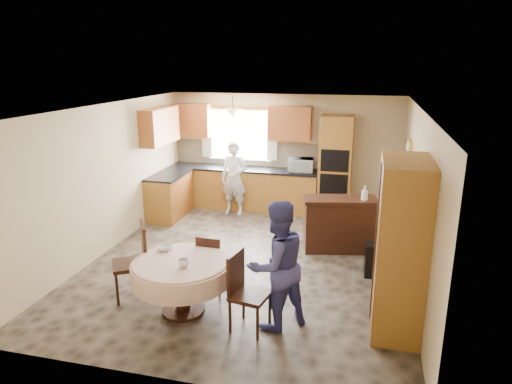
{
  "coord_description": "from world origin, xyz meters",
  "views": [
    {
      "loc": [
        1.76,
        -6.67,
        3.18
      ],
      "look_at": [
        0.04,
        0.3,
        1.11
      ],
      "focal_mm": 32.0,
      "sensor_mm": 36.0,
      "label": 1
    }
  ],
  "objects": [
    {
      "name": "wall_cab_left",
      "position": [
        -2.05,
        2.83,
        1.91
      ],
      "size": [
        0.85,
        0.33,
        0.72
      ],
      "primitive_type": "cube",
      "color": "#AC5B2B",
      "rests_on": "wall_back"
    },
    {
      "name": "oven_lower",
      "position": [
        1.15,
        2.38,
        0.75
      ],
      "size": [
        0.56,
        0.01,
        0.45
      ],
      "primitive_type": "cube",
      "color": "black",
      "rests_on": "oven_tower"
    },
    {
      "name": "chair_left",
      "position": [
        -1.22,
        -1.47,
        0.58
      ],
      "size": [
        0.63,
        0.63,
        1.05
      ],
      "rotation": [
        0.0,
        0.0,
        -1.0
      ],
      "color": "#37190F",
      "rests_on": "floor"
    },
    {
      "name": "ceiling",
      "position": [
        0.0,
        0.0,
        2.5
      ],
      "size": [
        5.0,
        6.0,
        0.01
      ],
      "primitive_type": "cube",
      "color": "white",
      "rests_on": "wall_back"
    },
    {
      "name": "wall_back",
      "position": [
        0.0,
        3.0,
        1.25
      ],
      "size": [
        5.0,
        0.02,
        2.5
      ],
      "primitive_type": "cube",
      "color": "tan",
      "rests_on": "floor"
    },
    {
      "name": "bottle_sideboard",
      "position": [
        1.77,
        0.84,
        1.03
      ],
      "size": [
        0.12,
        0.12,
        0.3
      ],
      "primitive_type": "imported",
      "rotation": [
        0.0,
        0.0,
        -0.06
      ],
      "color": "silver",
      "rests_on": "sideboard"
    },
    {
      "name": "wall_right",
      "position": [
        2.5,
        0.0,
        1.25
      ],
      "size": [
        0.02,
        6.0,
        2.5
      ],
      "primitive_type": "cube",
      "color": "tan",
      "rests_on": "floor"
    },
    {
      "name": "dining_table",
      "position": [
        -0.45,
        -1.72,
        0.56
      ],
      "size": [
        1.28,
        1.28,
        0.72
      ],
      "color": "#37190F",
      "rests_on": "floor"
    },
    {
      "name": "base_cab_back",
      "position": [
        -0.85,
        2.7,
        0.44
      ],
      "size": [
        3.3,
        0.6,
        0.88
      ],
      "primitive_type": "cube",
      "color": "#B58430",
      "rests_on": "floor"
    },
    {
      "name": "wall_left",
      "position": [
        -2.5,
        0.0,
        1.25
      ],
      "size": [
        0.02,
        6.0,
        2.5
      ],
      "primitive_type": "cube",
      "color": "tan",
      "rests_on": "floor"
    },
    {
      "name": "sideboard",
      "position": [
        1.38,
        0.84,
        0.44
      ],
      "size": [
        1.32,
        0.76,
        0.88
      ],
      "primitive_type": "cube",
      "rotation": [
        0.0,
        0.0,
        0.22
      ],
      "color": "#37190F",
      "rests_on": "floor"
    },
    {
      "name": "person_dining",
      "position": [
        0.8,
        -1.74,
        0.81
      ],
      "size": [
        1.0,
        0.99,
        1.62
      ],
      "primitive_type": "imported",
      "rotation": [
        0.0,
        0.0,
        3.91
      ],
      "color": "#3D3E86",
      "rests_on": "floor"
    },
    {
      "name": "bowl_sideboard",
      "position": [
        1.09,
        0.84,
        0.91
      ],
      "size": [
        0.23,
        0.23,
        0.06
      ],
      "primitive_type": "imported",
      "rotation": [
        0.0,
        0.0,
        0.03
      ],
      "color": "#B2B2B2",
      "rests_on": "sideboard"
    },
    {
      "name": "space_heater",
      "position": [
        2.02,
        -0.04,
        0.26
      ],
      "size": [
        0.4,
        0.3,
        0.52
      ],
      "primitive_type": "cube",
      "rotation": [
        0.0,
        0.0,
        0.09
      ],
      "color": "black",
      "rests_on": "floor"
    },
    {
      "name": "cupboard",
      "position": [
        2.22,
        -1.37,
        1.05
      ],
      "size": [
        0.55,
        1.1,
        2.11
      ],
      "primitive_type": "cube",
      "color": "#B58430",
      "rests_on": "floor"
    },
    {
      "name": "microwave",
      "position": [
        0.43,
        2.65,
        1.06
      ],
      "size": [
        0.55,
        0.4,
        0.29
      ],
      "primitive_type": "imported",
      "rotation": [
        0.0,
        0.0,
        0.09
      ],
      "color": "silver",
      "rests_on": "counter_back"
    },
    {
      "name": "chair_right",
      "position": [
        0.43,
        -1.88,
        0.54
      ],
      "size": [
        0.5,
        0.5,
        0.98
      ],
      "rotation": [
        0.0,
        0.0,
        1.38
      ],
      "color": "#37190F",
      "rests_on": "floor"
    },
    {
      "name": "oven_upper",
      "position": [
        1.15,
        2.38,
        1.25
      ],
      "size": [
        0.56,
        0.01,
        0.45
      ],
      "primitive_type": "cube",
      "color": "black",
      "rests_on": "oven_tower"
    },
    {
      "name": "curtain_right",
      "position": [
        -0.25,
        2.93,
        1.65
      ],
      "size": [
        0.22,
        0.02,
        1.15
      ],
      "primitive_type": "cube",
      "color": "white",
      "rests_on": "wall_back"
    },
    {
      "name": "curtain_left",
      "position": [
        -1.75,
        2.93,
        1.65
      ],
      "size": [
        0.22,
        0.02,
        1.15
      ],
      "primitive_type": "cube",
      "color": "white",
      "rests_on": "wall_back"
    },
    {
      "name": "person_sink",
      "position": [
        -0.93,
        2.3,
        0.78
      ],
      "size": [
        0.6,
        0.43,
        1.56
      ],
      "primitive_type": "imported",
      "rotation": [
        0.0,
        0.0,
        -0.1
      ],
      "color": "silver",
      "rests_on": "floor"
    },
    {
      "name": "counter_left",
      "position": [
        -2.2,
        1.8,
        0.9
      ],
      "size": [
        0.64,
        1.2,
        0.04
      ],
      "primitive_type": "cube",
      "color": "black",
      "rests_on": "base_cab_left"
    },
    {
      "name": "oven_tower",
      "position": [
        1.15,
        2.69,
        1.06
      ],
      "size": [
        0.66,
        0.62,
        2.12
      ],
      "primitive_type": "cube",
      "color": "#B58430",
      "rests_on": "floor"
    },
    {
      "name": "wall_cab_side",
      "position": [
        -2.33,
        1.8,
        1.91
      ],
      "size": [
        0.33,
        1.2,
        0.72
      ],
      "primitive_type": "cube",
      "color": "#AC5B2B",
      "rests_on": "wall_left"
    },
    {
      "name": "cup_table",
      "position": [
        -0.34,
        -1.88,
        0.78
      ],
      "size": [
        0.14,
        0.14,
        0.11
      ],
      "primitive_type": "imported",
      "rotation": [
        0.0,
        0.0,
        0.07
      ],
      "color": "#B2B2B2",
      "rests_on": "dining_table"
    },
    {
      "name": "wall_front",
      "position": [
        0.0,
        -3.0,
        1.25
      ],
      "size": [
        5.0,
        0.02,
        2.5
      ],
      "primitive_type": "cube",
      "color": "tan",
      "rests_on": "floor"
    },
    {
      "name": "base_cab_left",
      "position": [
        -2.2,
        1.8,
        0.44
      ],
      "size": [
        0.6,
        1.2,
        0.88
      ],
      "primitive_type": "cube",
      "color": "#B58430",
      "rests_on": "floor"
    },
    {
      "name": "bowl_table",
      "position": [
        -0.79,
        -1.45,
        0.76
      ],
      "size": [
        0.21,
        0.21,
        0.06
      ],
      "primitive_type": "imported",
      "rotation": [
        0.0,
        0.0,
        -0.08
      ],
      "color": "#B2B2B2",
      "rests_on": "dining_table"
    },
    {
      "name": "floor",
      "position": [
        0.0,
        0.0,
        0.0
      ],
      "size": [
        5.0,
        6.0,
        0.01
      ],
      "primitive_type": "cube",
      "color": "brown",
      "rests_on": "ground"
    },
    {
      "name": "framed_picture",
      "position": [
        2.47,
        1.42,
        1.66
      ],
      "size": [
        0.06,
        0.53,
        0.43
      ],
      "color": "gold",
      "rests_on": "wall_right"
    },
    {
      "name": "chair_back",
      "position": [
        -0.27,
        -1.11,
        0.47
      ],
      "size": [
        0.38,
        0.38,
        0.86
      ],
      "rotation": [
        0.0,
        0.0,
        3.11
      ],
      "color": "#37190F",
      "rests_on": "floor"
    },
    {
      "name": "window",
      "position": [
        -1.0,
        2.98,
        1.6
      ],
      "size": [
        1.4,
        0.03,
        1.1
      ],
      "primitive_type": "cube",
      "color": "white",
      "rests_on": "wall_back"
    },
    {
      "name": "pendant",
      "position": [
        -1.0,
        2.5,
        2.12
      ],
      "size": [
        0.36,
        0.36,
        0.18
      ],
      "primitive_type": "cone",
      "rotation": [
        3.14,
        0.0,
        0.0
      ],
      "color": "beige",
      "rests_on": "ceiling"
    },
    {
      "name": "backsplash",
      "position": [
        -0.85,
        2.99,
        1.18
      ],
      "size": [
        3.3,
        0.02,
        0.55
      ],
      "primitive_type": "cube",
      "color": "#CBB78F",
      "rests_on": "wall_back"
    },
    {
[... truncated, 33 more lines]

